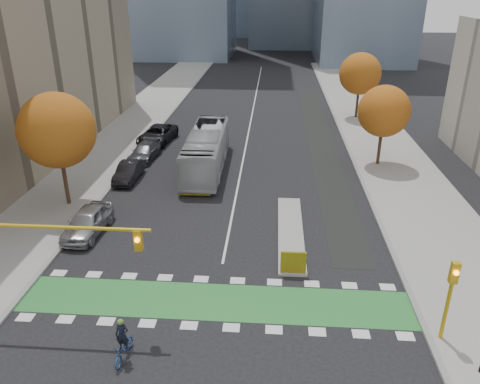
% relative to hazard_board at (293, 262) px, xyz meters
% --- Properties ---
extents(ground, '(300.00, 300.00, 0.00)m').
position_rel_hazard_board_xyz_m(ground, '(-4.00, -4.20, -0.80)').
color(ground, black).
rests_on(ground, ground).
extents(sidewalk_west, '(7.00, 120.00, 0.15)m').
position_rel_hazard_board_xyz_m(sidewalk_west, '(-17.50, 15.80, -0.73)').
color(sidewalk_west, gray).
rests_on(sidewalk_west, ground).
extents(sidewalk_east, '(7.00, 120.00, 0.15)m').
position_rel_hazard_board_xyz_m(sidewalk_east, '(9.50, 15.80, -0.73)').
color(sidewalk_east, gray).
rests_on(sidewalk_east, ground).
extents(curb_west, '(0.30, 120.00, 0.16)m').
position_rel_hazard_board_xyz_m(curb_west, '(-14.00, 15.80, -0.73)').
color(curb_west, gray).
rests_on(curb_west, ground).
extents(curb_east, '(0.30, 120.00, 0.16)m').
position_rel_hazard_board_xyz_m(curb_east, '(6.00, 15.80, -0.73)').
color(curb_east, gray).
rests_on(curb_east, ground).
extents(bike_crossing, '(20.00, 3.00, 0.01)m').
position_rel_hazard_board_xyz_m(bike_crossing, '(-4.00, -2.70, -0.79)').
color(bike_crossing, '#287D32').
rests_on(bike_crossing, ground).
extents(centre_line, '(0.15, 70.00, 0.01)m').
position_rel_hazard_board_xyz_m(centre_line, '(-4.00, 35.80, -0.80)').
color(centre_line, silver).
rests_on(centre_line, ground).
extents(bike_lane_paint, '(2.50, 50.00, 0.01)m').
position_rel_hazard_board_xyz_m(bike_lane_paint, '(3.50, 25.80, -0.80)').
color(bike_lane_paint, black).
rests_on(bike_lane_paint, ground).
extents(median_island, '(1.60, 10.00, 0.16)m').
position_rel_hazard_board_xyz_m(median_island, '(0.00, 4.80, -0.72)').
color(median_island, gray).
rests_on(median_island, ground).
extents(hazard_board, '(1.40, 0.12, 1.30)m').
position_rel_hazard_board_xyz_m(hazard_board, '(0.00, 0.00, 0.00)').
color(hazard_board, yellow).
rests_on(hazard_board, median_island).
extents(tree_west, '(5.20, 5.20, 8.22)m').
position_rel_hazard_board_xyz_m(tree_west, '(-16.00, 7.80, 4.82)').
color(tree_west, '#332114').
rests_on(tree_west, ground).
extents(tree_east_near, '(4.40, 4.40, 7.08)m').
position_rel_hazard_board_xyz_m(tree_east_near, '(8.00, 17.80, 4.06)').
color(tree_east_near, '#332114').
rests_on(tree_east_near, ground).
extents(tree_east_far, '(4.80, 4.80, 7.65)m').
position_rel_hazard_board_xyz_m(tree_east_far, '(8.50, 33.80, 4.44)').
color(tree_east_far, '#332114').
rests_on(tree_east_far, ground).
extents(traffic_signal_west, '(8.53, 0.56, 5.20)m').
position_rel_hazard_board_xyz_m(traffic_signal_west, '(-11.93, -4.71, 3.23)').
color(traffic_signal_west, '#BF9914').
rests_on(traffic_signal_west, ground).
extents(traffic_signal_east, '(0.35, 0.43, 4.10)m').
position_rel_hazard_board_xyz_m(traffic_signal_east, '(6.50, -4.71, 1.93)').
color(traffic_signal_east, '#BF9914').
rests_on(traffic_signal_east, ground).
extents(cyclist, '(0.80, 1.86, 2.08)m').
position_rel_hazard_board_xyz_m(cyclist, '(-7.39, -6.88, -0.10)').
color(cyclist, navy).
rests_on(cyclist, ground).
extents(bus, '(3.10, 12.47, 3.46)m').
position_rel_hazard_board_xyz_m(bus, '(-7.00, 15.81, 0.93)').
color(bus, '#B1B6B9').
rests_on(bus, ground).
extents(parked_car_a, '(2.27, 5.05, 1.69)m').
position_rel_hazard_board_xyz_m(parked_car_a, '(-13.00, 3.79, 0.04)').
color(parked_car_a, '#A1A2A7').
rests_on(parked_car_a, ground).
extents(parked_car_b, '(1.59, 4.44, 1.46)m').
position_rel_hazard_board_xyz_m(parked_car_b, '(-13.00, 12.79, -0.07)').
color(parked_car_b, black).
rests_on(parked_car_b, ground).
extents(parked_car_c, '(2.42, 5.06, 1.42)m').
position_rel_hazard_board_xyz_m(parked_car_c, '(-13.00, 17.79, -0.09)').
color(parked_car_c, '#494A4E').
rests_on(parked_car_c, ground).
extents(parked_car_d, '(3.52, 6.30, 1.67)m').
position_rel_hazard_board_xyz_m(parked_car_d, '(-13.00, 22.79, 0.03)').
color(parked_car_d, black).
rests_on(parked_car_d, ground).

